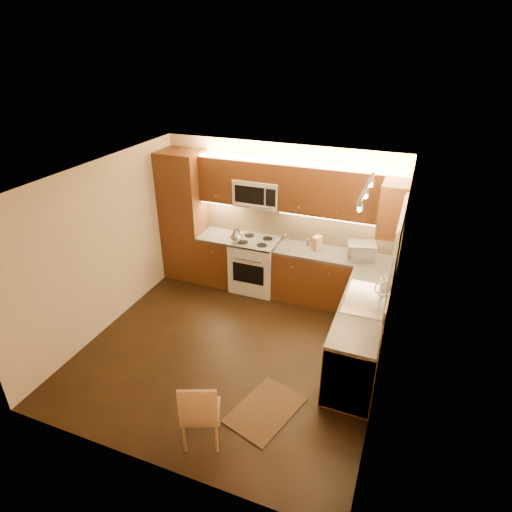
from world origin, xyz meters
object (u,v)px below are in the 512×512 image
at_px(stove, 255,265).
at_px(soap_bottle, 384,282).
at_px(sink, 367,294).
at_px(toaster_oven, 361,251).
at_px(microwave, 258,192).
at_px(kettle, 236,236).
at_px(dining_chair, 201,410).
at_px(knife_block, 317,243).

xyz_separation_m(stove, soap_bottle, (2.17, -0.76, 0.54)).
height_order(sink, toaster_oven, toaster_oven).
bearing_deg(toaster_oven, microwave, 162.71).
xyz_separation_m(kettle, dining_chair, (0.90, -3.02, -0.60)).
bearing_deg(sink, microwave, 147.79).
xyz_separation_m(stove, sink, (2.00, -1.12, 0.52)).
bearing_deg(stove, sink, -29.36).
bearing_deg(toaster_oven, knife_block, 161.55).
relative_size(toaster_oven, dining_chair, 0.47).
distance_m(stove, toaster_oven, 1.83).
height_order(microwave, knife_block, microwave).
relative_size(sink, toaster_oven, 2.04).
bearing_deg(sink, dining_chair, -123.40).
bearing_deg(microwave, toaster_oven, -3.28).
bearing_deg(knife_block, soap_bottle, -16.82).
bearing_deg(soap_bottle, microwave, 137.99).
xyz_separation_m(microwave, sink, (2.00, -1.26, -0.74)).
bearing_deg(sink, knife_block, 128.65).
relative_size(kettle, knife_block, 1.09).
xyz_separation_m(stove, dining_chair, (0.63, -3.20, -0.02)).
distance_m(kettle, knife_block, 1.33).
distance_m(stove, dining_chair, 3.26).
height_order(stove, soap_bottle, soap_bottle).
bearing_deg(kettle, dining_chair, -56.37).
bearing_deg(toaster_oven, kettle, 171.99).
bearing_deg(dining_chair, soap_bottle, 35.64).
relative_size(microwave, toaster_oven, 1.81).
bearing_deg(kettle, toaster_oven, 23.02).
bearing_deg(microwave, sink, -32.21).
distance_m(sink, dining_chair, 2.54).
relative_size(toaster_oven, knife_block, 1.88).
bearing_deg(toaster_oven, sink, -91.40).
relative_size(soap_bottle, dining_chair, 0.23).
bearing_deg(knife_block, dining_chair, -77.04).
height_order(stove, kettle, kettle).
bearing_deg(knife_block, toaster_oven, 15.40).
height_order(toaster_oven, soap_bottle, toaster_oven).
height_order(knife_block, dining_chair, knife_block).
relative_size(stove, dining_chair, 1.04).
relative_size(kettle, dining_chair, 0.27).
bearing_deg(kettle, stove, 49.99).
xyz_separation_m(sink, soap_bottle, (0.17, 0.36, 0.03)).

